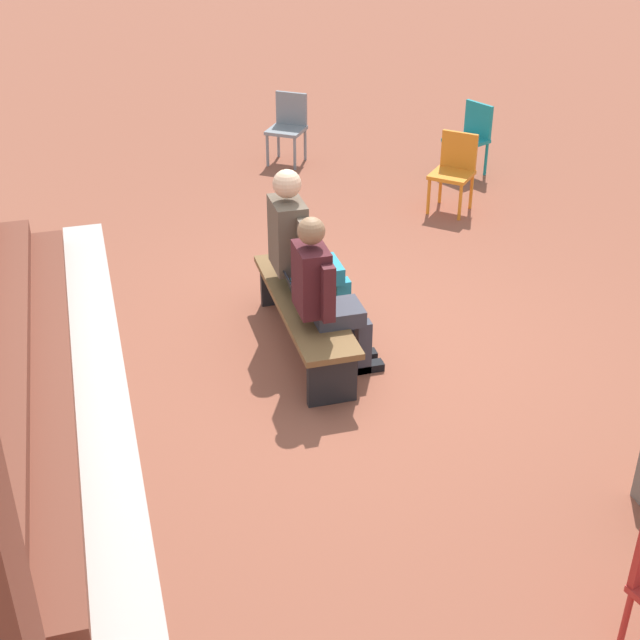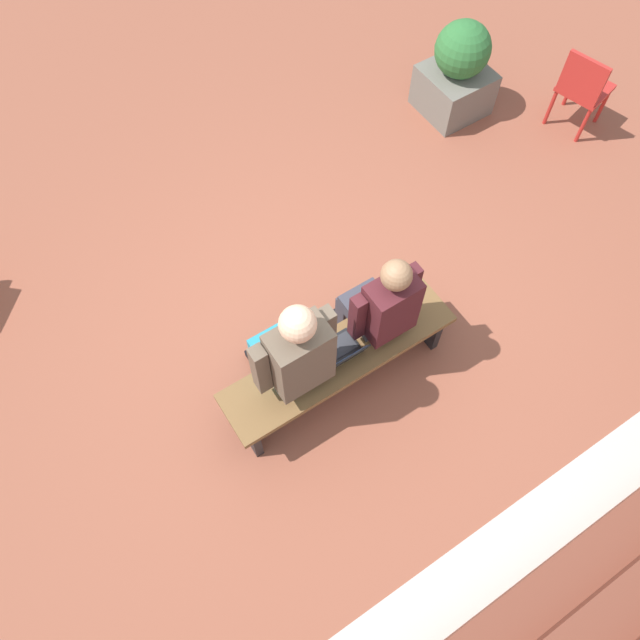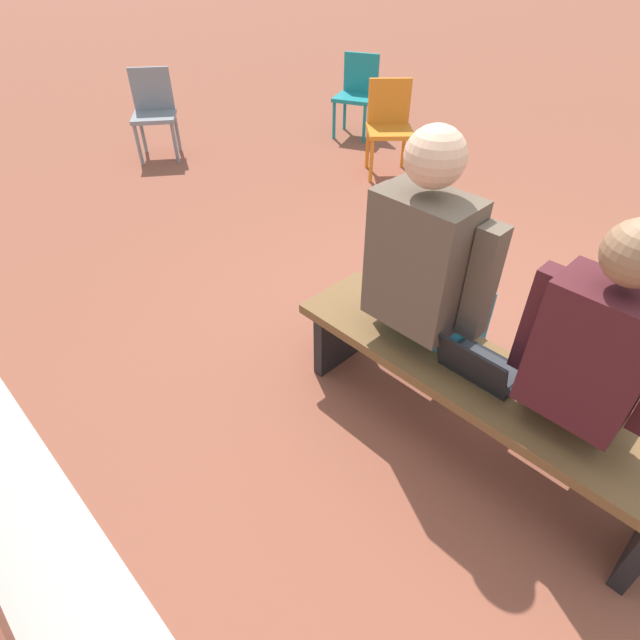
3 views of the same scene
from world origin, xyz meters
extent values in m
plane|color=brown|center=(0.00, 0.00, 0.00)|extent=(60.00, 60.00, 0.00)
cube|color=#B7B2A8|center=(0.04, 1.98, 0.00)|extent=(6.04, 0.40, 0.01)
cube|color=brown|center=(0.04, 2.63, 0.07)|extent=(5.24, 0.90, 0.15)
cube|color=brown|center=(0.04, 0.32, 0.42)|extent=(1.80, 0.44, 0.05)
cube|color=black|center=(-0.76, 0.32, 0.20)|extent=(0.06, 0.37, 0.40)
cube|color=black|center=(0.84, 0.32, 0.20)|extent=(0.06, 0.37, 0.40)
cube|color=#383842|center=(-0.33, 0.15, 0.51)|extent=(0.32, 0.37, 0.13)
cube|color=#383842|center=(-0.42, -0.03, 0.23)|extent=(0.10, 0.11, 0.45)
cube|color=black|center=(-0.42, -0.09, 0.03)|extent=(0.10, 0.22, 0.07)
cube|color=#383842|center=(-0.25, -0.03, 0.23)|extent=(0.10, 0.11, 0.45)
cube|color=black|center=(-0.25, -0.09, 0.03)|extent=(0.10, 0.22, 0.07)
cube|color=#47191E|center=(-0.33, 0.36, 0.83)|extent=(0.35, 0.22, 0.52)
cube|color=navy|center=(-0.33, 0.24, 0.79)|extent=(0.05, 0.01, 0.31)
cube|color=#47191E|center=(-0.55, 0.29, 0.81)|extent=(0.08, 0.09, 0.44)
cube|color=#47191E|center=(-0.11, 0.29, 0.81)|extent=(0.08, 0.09, 0.44)
sphere|color=#8C6647|center=(-0.33, 0.36, 1.22)|extent=(0.21, 0.21, 0.21)
cube|color=teal|center=(0.39, 0.13, 0.51)|extent=(0.35, 0.42, 0.15)
cube|color=teal|center=(0.29, -0.07, 0.23)|extent=(0.11, 0.12, 0.45)
cube|color=black|center=(0.29, -0.14, 0.04)|extent=(0.11, 0.25, 0.07)
cube|color=teal|center=(0.48, -0.07, 0.23)|extent=(0.11, 0.12, 0.45)
cube|color=black|center=(0.48, -0.14, 0.04)|extent=(0.11, 0.25, 0.07)
cube|color=brown|center=(0.39, 0.36, 0.88)|extent=(0.39, 0.25, 0.58)
cube|color=brown|center=(0.14, 0.29, 0.86)|extent=(0.09, 0.10, 0.49)
cube|color=brown|center=(0.64, 0.29, 0.86)|extent=(0.09, 0.10, 0.49)
sphere|color=#DBAD89|center=(0.39, 0.36, 1.31)|extent=(0.23, 0.23, 0.23)
cube|color=black|center=(0.04, 0.28, 0.46)|extent=(0.32, 0.22, 0.02)
cube|color=#2D2D33|center=(0.04, 0.27, 0.47)|extent=(0.29, 0.15, 0.00)
cube|color=black|center=(0.04, 0.42, 0.57)|extent=(0.32, 0.07, 0.19)
cube|color=#33519E|center=(0.04, 0.41, 0.57)|extent=(0.28, 0.06, 0.17)
cylinder|color=red|center=(-3.32, -0.53, 0.20)|extent=(0.04, 0.04, 0.40)
cube|color=teal|center=(3.39, -2.55, 0.42)|extent=(0.55, 0.55, 0.04)
cube|color=teal|center=(3.47, -2.73, 0.64)|extent=(0.38, 0.20, 0.40)
cylinder|color=teal|center=(3.48, -2.31, 0.20)|extent=(0.04, 0.04, 0.40)
cylinder|color=teal|center=(3.15, -2.46, 0.20)|extent=(0.04, 0.04, 0.40)
cylinder|color=teal|center=(3.63, -2.64, 0.20)|extent=(0.04, 0.04, 0.40)
cylinder|color=teal|center=(3.30, -2.79, 0.20)|extent=(0.04, 0.04, 0.40)
cube|color=gray|center=(4.34, -0.58, 0.42)|extent=(0.59, 0.59, 0.04)
cube|color=gray|center=(4.50, -0.69, 0.64)|extent=(0.26, 0.35, 0.40)
cylinder|color=gray|center=(4.30, -0.33, 0.20)|extent=(0.04, 0.04, 0.40)
cylinder|color=gray|center=(4.09, -0.62, 0.20)|extent=(0.04, 0.04, 0.40)
cylinder|color=gray|center=(4.59, -0.54, 0.20)|extent=(0.04, 0.04, 0.40)
cylinder|color=gray|center=(4.39, -0.83, 0.20)|extent=(0.04, 0.04, 0.40)
cube|color=orange|center=(2.38, -1.94, 0.42)|extent=(0.59, 0.59, 0.04)
cube|color=orange|center=(2.52, -2.07, 0.64)|extent=(0.30, 0.32, 0.40)
cylinder|color=orange|center=(2.37, -1.69, 0.20)|extent=(0.04, 0.04, 0.40)
cylinder|color=orange|center=(2.13, -1.95, 0.20)|extent=(0.04, 0.04, 0.40)
cylinder|color=orange|center=(2.64, -1.93, 0.20)|extent=(0.04, 0.04, 0.40)
cylinder|color=orange|center=(2.39, -2.19, 0.20)|extent=(0.04, 0.04, 0.40)
camera|label=1|loc=(-6.00, 1.88, 3.88)|focal=50.00mm
camera|label=2|loc=(1.22, 1.88, 4.45)|focal=35.00mm
camera|label=3|loc=(-0.57, 1.88, 1.97)|focal=28.00mm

